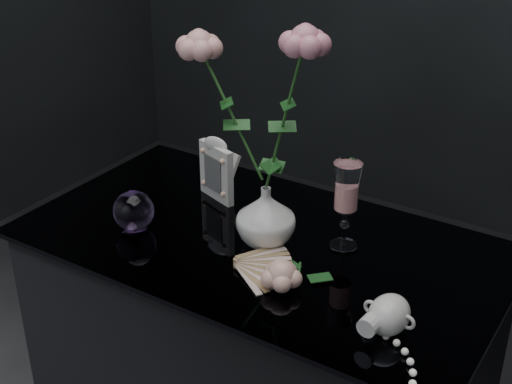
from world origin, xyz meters
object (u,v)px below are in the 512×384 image
Objects in this scene: vase at (266,216)px; loose_rose at (281,274)px; wine_glass at (346,206)px; paperweight at (134,211)px; picture_frame at (216,168)px; pearl_jar at (389,313)px.

vase reaches higher than loose_rose.
paperweight is (-0.43, -0.18, -0.05)m from wine_glass.
pearl_jar is at bearing -5.62° from picture_frame.
pearl_jar is at bearing -18.77° from loose_rose.
vase is 0.17m from loose_rose.
loose_rose is at bearing -99.36° from wine_glass.
vase is at bearing 20.35° from paperweight.
vase is 0.83× the size of picture_frame.
vase reaches higher than pearl_jar.
wine_glass is 2.15× the size of paperweight.
paperweight is 0.35× the size of pearl_jar.
vase is 0.68× the size of wine_glass.
picture_frame is 0.62× the size of pearl_jar.
wine_glass reaches higher than vase.
wine_glass is at bearing 136.48° from pearl_jar.
paperweight reaches higher than pearl_jar.
loose_rose is (0.33, -0.24, -0.05)m from picture_frame.
picture_frame is 0.41m from loose_rose.
loose_rose is at bearing -17.63° from picture_frame.
wine_glass reaches higher than pearl_jar.
vase is 0.75× the size of loose_rose.
picture_frame is 0.90× the size of loose_rose.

